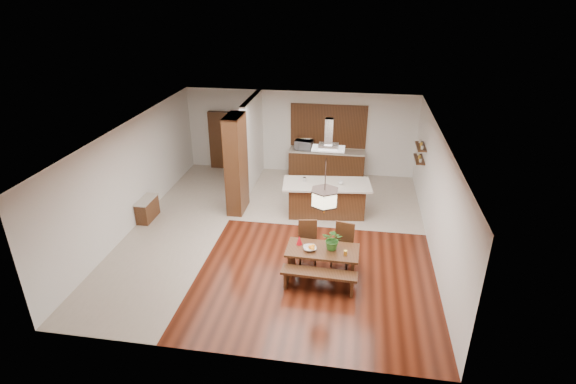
% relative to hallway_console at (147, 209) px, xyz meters
% --- Properties ---
extents(room_shell, '(9.00, 9.04, 2.92)m').
position_rel_hallway_console_xyz_m(room_shell, '(3.81, -0.20, 1.75)').
color(room_shell, '#39140A').
rests_on(room_shell, ground).
extents(tile_hallway, '(2.50, 9.00, 0.01)m').
position_rel_hallway_console_xyz_m(tile_hallway, '(1.06, -0.20, -0.31)').
color(tile_hallway, '#BEAF9E').
rests_on(tile_hallway, ground).
extents(tile_kitchen, '(5.50, 4.00, 0.01)m').
position_rel_hallway_console_xyz_m(tile_kitchen, '(5.06, 2.30, -0.31)').
color(tile_kitchen, '#BEAF9E').
rests_on(tile_kitchen, ground).
extents(soffit_band, '(8.00, 9.00, 0.02)m').
position_rel_hallway_console_xyz_m(soffit_band, '(3.81, -0.20, 2.57)').
color(soffit_band, '#432210').
rests_on(soffit_band, room_shell).
extents(partition_pier, '(0.45, 1.00, 2.90)m').
position_rel_hallway_console_xyz_m(partition_pier, '(2.41, 1.00, 1.14)').
color(partition_pier, '#321B0D').
rests_on(partition_pier, ground).
extents(partition_stub, '(0.18, 2.40, 2.90)m').
position_rel_hallway_console_xyz_m(partition_stub, '(2.41, 3.10, 1.14)').
color(partition_stub, silver).
rests_on(partition_stub, ground).
extents(hallway_console, '(0.37, 0.88, 0.63)m').
position_rel_hallway_console_xyz_m(hallway_console, '(0.00, 0.00, 0.00)').
color(hallway_console, '#321B0D').
rests_on(hallway_console, ground).
extents(hallway_doorway, '(1.10, 0.20, 2.10)m').
position_rel_hallway_console_xyz_m(hallway_doorway, '(1.11, 4.20, 0.74)').
color(hallway_doorway, '#321B0D').
rests_on(hallway_doorway, ground).
extents(rear_counter, '(2.60, 0.62, 0.95)m').
position_rel_hallway_console_xyz_m(rear_counter, '(4.81, 4.00, 0.16)').
color(rear_counter, '#321B0D').
rests_on(rear_counter, ground).
extents(kitchen_window, '(2.60, 0.08, 1.50)m').
position_rel_hallway_console_xyz_m(kitchen_window, '(4.81, 4.26, 1.44)').
color(kitchen_window, '#9E572F').
rests_on(kitchen_window, room_shell).
extents(shelf_lower, '(0.26, 0.90, 0.04)m').
position_rel_hallway_console_xyz_m(shelf_lower, '(7.68, 2.40, 1.08)').
color(shelf_lower, '#321B0D').
rests_on(shelf_lower, room_shell).
extents(shelf_upper, '(0.26, 0.90, 0.04)m').
position_rel_hallway_console_xyz_m(shelf_upper, '(7.68, 2.40, 1.49)').
color(shelf_upper, '#321B0D').
rests_on(shelf_upper, room_shell).
extents(dining_table, '(1.67, 0.87, 0.68)m').
position_rel_hallway_console_xyz_m(dining_table, '(5.18, -1.93, 0.19)').
color(dining_table, '#321B0D').
rests_on(dining_table, ground).
extents(dining_bench, '(1.69, 0.43, 0.47)m').
position_rel_hallway_console_xyz_m(dining_bench, '(5.16, -2.53, -0.08)').
color(dining_bench, '#321B0D').
rests_on(dining_bench, ground).
extents(dining_chair_left, '(0.52, 0.52, 1.02)m').
position_rel_hallway_console_xyz_m(dining_chair_left, '(4.78, -1.42, 0.20)').
color(dining_chair_left, '#321B0D').
rests_on(dining_chair_left, ground).
extents(dining_chair_right, '(0.55, 0.55, 1.04)m').
position_rel_hallway_console_xyz_m(dining_chair_right, '(5.61, -1.44, 0.21)').
color(dining_chair_right, '#321B0D').
rests_on(dining_chair_right, ground).
extents(pendant_lantern, '(0.64, 0.64, 1.31)m').
position_rel_hallway_console_xyz_m(pendant_lantern, '(5.18, -1.93, 1.93)').
color(pendant_lantern, '#FEF4C2').
rests_on(pendant_lantern, room_shell).
extents(foliage_plant, '(0.53, 0.48, 0.51)m').
position_rel_hallway_console_xyz_m(foliage_plant, '(5.40, -1.89, 0.62)').
color(foliage_plant, '#2E6923').
rests_on(foliage_plant, dining_table).
extents(fruit_bowl, '(0.37, 0.37, 0.07)m').
position_rel_hallway_console_xyz_m(fruit_bowl, '(4.89, -2.00, 0.41)').
color(fruit_bowl, beige).
rests_on(fruit_bowl, dining_table).
extents(napkin_cone, '(0.17, 0.17, 0.22)m').
position_rel_hallway_console_xyz_m(napkin_cone, '(4.63, -1.80, 0.48)').
color(napkin_cone, red).
rests_on(napkin_cone, dining_table).
extents(gold_ornament, '(0.10, 0.10, 0.11)m').
position_rel_hallway_console_xyz_m(gold_ornament, '(5.70, -2.09, 0.43)').
color(gold_ornament, gold).
rests_on(gold_ornament, dining_table).
extents(kitchen_island, '(2.58, 1.35, 1.02)m').
position_rel_hallway_console_xyz_m(kitchen_island, '(5.03, 1.08, 0.21)').
color(kitchen_island, '#321B0D').
rests_on(kitchen_island, ground).
extents(range_hood, '(0.90, 0.55, 0.87)m').
position_rel_hallway_console_xyz_m(range_hood, '(5.03, 1.08, 2.15)').
color(range_hood, silver).
rests_on(range_hood, room_shell).
extents(island_cup, '(0.14, 0.14, 0.10)m').
position_rel_hallway_console_xyz_m(island_cup, '(5.42, 1.02, 0.76)').
color(island_cup, white).
rests_on(island_cup, kitchen_island).
extents(microwave, '(0.64, 0.47, 0.33)m').
position_rel_hallway_console_xyz_m(microwave, '(4.00, 3.99, 0.80)').
color(microwave, '#B3B5BB').
rests_on(microwave, rear_counter).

